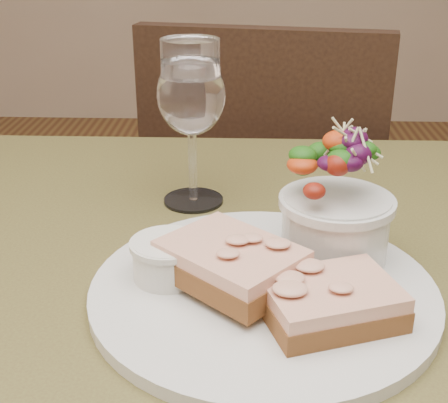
{
  "coord_description": "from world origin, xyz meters",
  "views": [
    {
      "loc": [
        0.0,
        -0.51,
        1.05
      ],
      "look_at": [
        -0.02,
        0.03,
        0.81
      ],
      "focal_mm": 50.0,
      "sensor_mm": 36.0,
      "label": 1
    }
  ],
  "objects_px": {
    "wine_glass": "(191,100)",
    "ramekin": "(168,257)",
    "cafe_table": "(239,360)",
    "sandwich_front": "(330,301)",
    "sandwich_back": "(231,263)",
    "dinner_plate": "(263,291)",
    "chair_far": "(268,296)",
    "salad_bowl": "(337,199)"
  },
  "relations": [
    {
      "from": "wine_glass",
      "to": "ramekin",
      "type": "bearing_deg",
      "value": -91.88
    },
    {
      "from": "cafe_table",
      "to": "sandwich_front",
      "type": "height_order",
      "value": "sandwich_front"
    },
    {
      "from": "sandwich_back",
      "to": "wine_glass",
      "type": "xyz_separation_m",
      "value": [
        -0.05,
        0.2,
        0.09
      ]
    },
    {
      "from": "dinner_plate",
      "to": "sandwich_back",
      "type": "height_order",
      "value": "sandwich_back"
    },
    {
      "from": "cafe_table",
      "to": "sandwich_front",
      "type": "distance_m",
      "value": 0.17
    },
    {
      "from": "wine_glass",
      "to": "dinner_plate",
      "type": "bearing_deg",
      "value": -68.73
    },
    {
      "from": "cafe_table",
      "to": "dinner_plate",
      "type": "height_order",
      "value": "dinner_plate"
    },
    {
      "from": "chair_far",
      "to": "ramekin",
      "type": "bearing_deg",
      "value": 90.44
    },
    {
      "from": "sandwich_front",
      "to": "sandwich_back",
      "type": "height_order",
      "value": "sandwich_back"
    },
    {
      "from": "cafe_table",
      "to": "ramekin",
      "type": "xyz_separation_m",
      "value": [
        -0.06,
        -0.03,
        0.13
      ]
    },
    {
      "from": "cafe_table",
      "to": "salad_bowl",
      "type": "relative_size",
      "value": 6.3
    },
    {
      "from": "chair_far",
      "to": "sandwich_back",
      "type": "height_order",
      "value": "chair_far"
    },
    {
      "from": "sandwich_front",
      "to": "salad_bowl",
      "type": "distance_m",
      "value": 0.11
    },
    {
      "from": "dinner_plate",
      "to": "salad_bowl",
      "type": "bearing_deg",
      "value": 39.54
    },
    {
      "from": "sandwich_front",
      "to": "wine_glass",
      "type": "relative_size",
      "value": 0.71
    },
    {
      "from": "cafe_table",
      "to": "chair_far",
      "type": "xyz_separation_m",
      "value": [
        0.06,
        0.67,
        -0.36
      ]
    },
    {
      "from": "sandwich_back",
      "to": "wine_glass",
      "type": "bearing_deg",
      "value": 145.28
    },
    {
      "from": "cafe_table",
      "to": "salad_bowl",
      "type": "distance_m",
      "value": 0.19
    },
    {
      "from": "cafe_table",
      "to": "sandwich_back",
      "type": "distance_m",
      "value": 0.14
    },
    {
      "from": "chair_far",
      "to": "salad_bowl",
      "type": "height_order",
      "value": "chair_far"
    },
    {
      "from": "salad_bowl",
      "to": "wine_glass",
      "type": "xyz_separation_m",
      "value": [
        -0.15,
        0.15,
        0.05
      ]
    },
    {
      "from": "ramekin",
      "to": "wine_glass",
      "type": "height_order",
      "value": "wine_glass"
    },
    {
      "from": "sandwich_front",
      "to": "ramekin",
      "type": "height_order",
      "value": "ramekin"
    },
    {
      "from": "ramekin",
      "to": "chair_far",
      "type": "bearing_deg",
      "value": 80.24
    },
    {
      "from": "sandwich_back",
      "to": "cafe_table",
      "type": "bearing_deg",
      "value": 121.37
    },
    {
      "from": "dinner_plate",
      "to": "cafe_table",
      "type": "bearing_deg",
      "value": 117.53
    },
    {
      "from": "wine_glass",
      "to": "salad_bowl",
      "type": "bearing_deg",
      "value": -45.23
    },
    {
      "from": "ramekin",
      "to": "wine_glass",
      "type": "bearing_deg",
      "value": 88.12
    },
    {
      "from": "dinner_plate",
      "to": "ramekin",
      "type": "relative_size",
      "value": 4.95
    },
    {
      "from": "chair_far",
      "to": "wine_glass",
      "type": "height_order",
      "value": "wine_glass"
    },
    {
      "from": "sandwich_back",
      "to": "dinner_plate",
      "type": "bearing_deg",
      "value": 48.28
    },
    {
      "from": "cafe_table",
      "to": "chair_far",
      "type": "relative_size",
      "value": 0.89
    },
    {
      "from": "cafe_table",
      "to": "chair_far",
      "type": "height_order",
      "value": "chair_far"
    },
    {
      "from": "chair_far",
      "to": "ramekin",
      "type": "height_order",
      "value": "chair_far"
    },
    {
      "from": "dinner_plate",
      "to": "sandwich_front",
      "type": "xyz_separation_m",
      "value": [
        0.05,
        -0.05,
        0.02
      ]
    },
    {
      "from": "sandwich_back",
      "to": "salad_bowl",
      "type": "bearing_deg",
      "value": 73.12
    },
    {
      "from": "dinner_plate",
      "to": "sandwich_front",
      "type": "distance_m",
      "value": 0.07
    },
    {
      "from": "chair_far",
      "to": "dinner_plate",
      "type": "relative_size",
      "value": 2.97
    },
    {
      "from": "chair_far",
      "to": "wine_glass",
      "type": "relative_size",
      "value": 5.14
    },
    {
      "from": "sandwich_back",
      "to": "wine_glass",
      "type": "relative_size",
      "value": 0.81
    },
    {
      "from": "ramekin",
      "to": "sandwich_back",
      "type": "bearing_deg",
      "value": -14.2
    },
    {
      "from": "dinner_plate",
      "to": "sandwich_front",
      "type": "relative_size",
      "value": 2.45
    }
  ]
}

